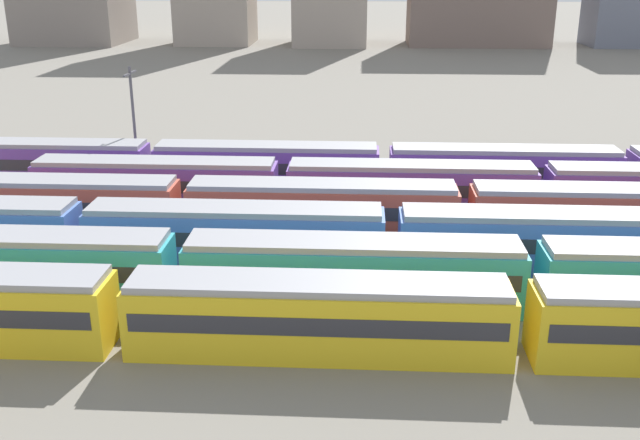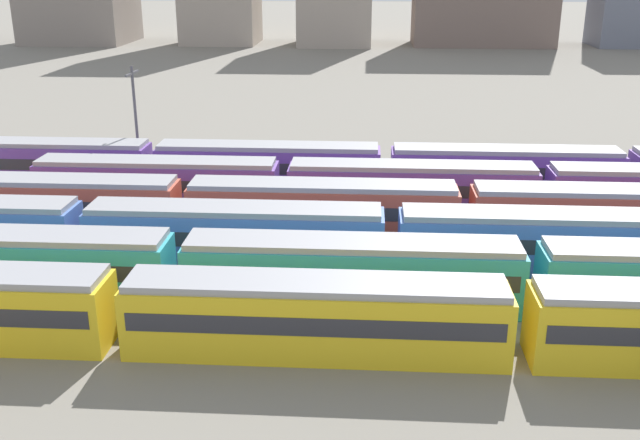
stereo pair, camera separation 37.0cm
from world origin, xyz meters
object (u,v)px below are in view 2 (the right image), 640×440
(train_track_5, at_px, (385,168))
(catenary_pole_1, at_px, (136,116))
(train_track_2, at_px, (551,242))
(train_track_4, at_px, (542,190))

(train_track_5, distance_m, catenary_pole_1, 21.51)
(train_track_2, height_order, catenary_pole_1, catenary_pole_1)
(train_track_4, bearing_deg, train_track_2, -99.66)
(train_track_4, height_order, train_track_5, same)
(train_track_4, relative_size, train_track_5, 1.00)
(train_track_2, distance_m, catenary_pole_1, 35.88)
(train_track_2, xyz_separation_m, catenary_pole_1, (-30.49, 18.61, 3.35))
(train_track_4, xyz_separation_m, catenary_pole_1, (-32.27, 8.21, 3.35))
(train_track_4, relative_size, catenary_pole_1, 7.93)
(train_track_2, height_order, train_track_4, same)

